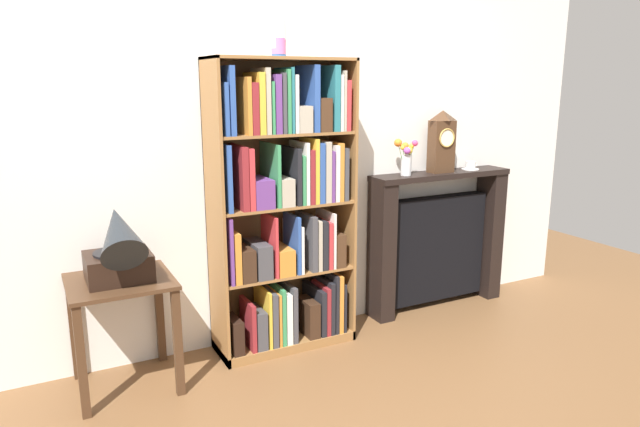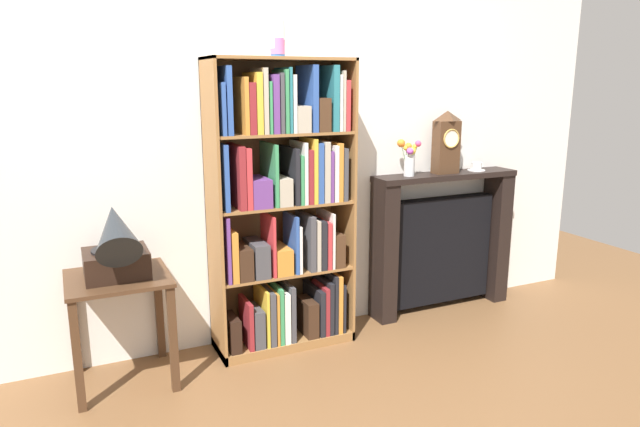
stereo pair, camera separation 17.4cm
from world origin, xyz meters
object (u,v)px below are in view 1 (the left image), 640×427
at_px(mantel_clock, 442,142).
at_px(teacup_with_saucer, 471,166).
at_px(bookshelf, 285,215).
at_px(fireplace_mantel, 436,241).
at_px(side_table_left, 122,305).
at_px(gramophone, 119,248).
at_px(flower_vase, 406,156).
at_px(cup_stack, 278,39).

relative_size(mantel_clock, teacup_with_saucer, 3.43).
bearing_deg(bookshelf, mantel_clock, 3.25).
height_order(bookshelf, fireplace_mantel, bookshelf).
bearing_deg(side_table_left, gramophone, -90.00).
relative_size(bookshelf, flower_vase, 7.05).
height_order(gramophone, fireplace_mantel, gramophone).
distance_m(bookshelf, teacup_with_saucer, 1.57).
xyz_separation_m(cup_stack, mantel_clock, (1.30, 0.07, -0.66)).
distance_m(fireplace_mantel, mantel_clock, 0.75).
bearing_deg(teacup_with_saucer, side_table_left, -176.80).
relative_size(gramophone, fireplace_mantel, 0.43).
bearing_deg(bookshelf, flower_vase, 4.12).
height_order(fireplace_mantel, mantel_clock, mantel_clock).
bearing_deg(bookshelf, gramophone, -172.09).
distance_m(gramophone, mantel_clock, 2.34).
bearing_deg(flower_vase, gramophone, -173.92).
xyz_separation_m(cup_stack, side_table_left, (-0.99, -0.07, -1.44)).
distance_m(side_table_left, mantel_clock, 2.42).
bearing_deg(mantel_clock, flower_vase, -179.42).
bearing_deg(cup_stack, bookshelf, -1.57).
bearing_deg(cup_stack, side_table_left, -175.92).
distance_m(cup_stack, fireplace_mantel, 1.93).
bearing_deg(teacup_with_saucer, gramophone, -175.21).
xyz_separation_m(bookshelf, mantel_clock, (1.27, 0.07, 0.39)).
bearing_deg(mantel_clock, fireplace_mantel, 62.18).
relative_size(bookshelf, gramophone, 3.72).
relative_size(fireplace_mantel, teacup_with_saucer, 8.72).
distance_m(side_table_left, gramophone, 0.35).
height_order(mantel_clock, teacup_with_saucer, mantel_clock).
relative_size(bookshelf, teacup_with_saucer, 14.05).
distance_m(side_table_left, fireplace_mantel, 2.31).
height_order(side_table_left, teacup_with_saucer, teacup_with_saucer).
bearing_deg(cup_stack, teacup_with_saucer, 2.65).
relative_size(side_table_left, teacup_with_saucer, 4.89).
bearing_deg(bookshelf, fireplace_mantel, 4.18).
bearing_deg(teacup_with_saucer, flower_vase, -179.49).
distance_m(side_table_left, teacup_with_saucer, 2.65).
xyz_separation_m(gramophone, fireplace_mantel, (2.30, 0.24, -0.32)).
bearing_deg(teacup_with_saucer, fireplace_mantel, 176.00).
bearing_deg(flower_vase, teacup_with_saucer, 0.51).
relative_size(side_table_left, gramophone, 1.30).
relative_size(bookshelf, fireplace_mantel, 1.61).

